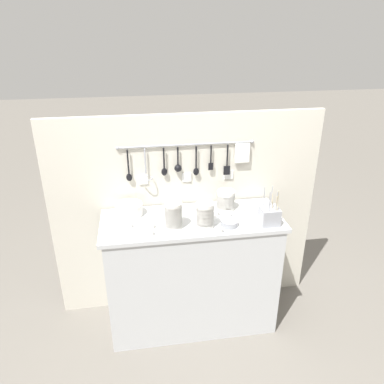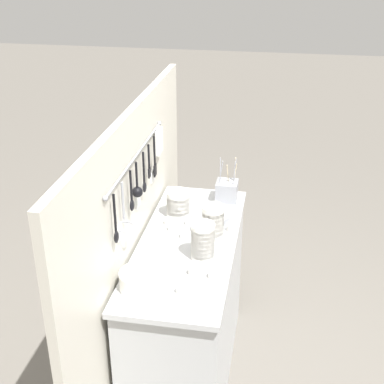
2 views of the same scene
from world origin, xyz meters
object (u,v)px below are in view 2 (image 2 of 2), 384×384
object	(u,v)px
cup_front_left	(168,221)
cup_back_right	(189,222)
bowl_stack_back_corner	(203,241)
plate_stack	(141,280)
cup_back_left	(190,205)
cup_by_caddy	(231,228)
cup_front_right	(181,290)
cup_edge_far	(184,235)
cup_beside_plates	(172,228)
bowl_stack_tall_left	(213,222)
cup_centre	(193,271)
cup_mid_row	(197,215)
cup_edge_near	(213,275)
steel_mixing_bowl	(219,219)
cutlery_caddy	(227,191)
bowl_stack_wide_centre	(178,204)

from	to	relation	value
cup_front_left	cup_back_right	bearing A→B (deg)	-82.29
bowl_stack_back_corner	plate_stack	world-z (taller)	bowl_stack_back_corner
cup_back_left	cup_by_caddy	bearing A→B (deg)	-130.98
cup_back_left	cup_by_caddy	distance (m)	0.36
cup_back_right	cup_front_right	bearing A→B (deg)	-172.83
cup_back_right	cup_edge_far	bearing A→B (deg)	-179.29
cup_back_left	cup_beside_plates	xyz separation A→B (m)	(-0.29, 0.05, 0.00)
cup_front_left	cup_back_left	distance (m)	0.24
bowl_stack_tall_left	cup_centre	distance (m)	0.38
cup_front_left	cup_mid_row	xyz separation A→B (m)	(0.10, -0.15, 0.00)
cup_edge_near	bowl_stack_back_corner	bearing A→B (deg)	25.00
cup_by_caddy	cup_front_left	bearing A→B (deg)	87.79
cup_by_caddy	cup_beside_plates	distance (m)	0.33
plate_stack	cup_front_right	distance (m)	0.19
steel_mixing_bowl	cup_beside_plates	world-z (taller)	steel_mixing_bowl
cup_centre	cup_back_left	xyz separation A→B (m)	(0.69, 0.14, 0.00)
cup_back_left	steel_mixing_bowl	bearing A→B (deg)	-127.27
bowl_stack_back_corner	cutlery_caddy	xyz separation A→B (m)	(0.68, -0.04, -0.04)
bowl_stack_back_corner	cup_by_caddy	xyz separation A→B (m)	(0.30, -0.11, -0.08)
cup_by_caddy	cup_back_right	bearing A→B (deg)	83.08
cup_front_left	cup_centre	bearing A→B (deg)	-154.42
bowl_stack_back_corner	cup_centre	distance (m)	0.17
bowl_stack_back_corner	cup_by_caddy	size ratio (longest dim) A/B	4.29
bowl_stack_tall_left	cup_edge_far	size ratio (longest dim) A/B	4.06
cup_back_right	cup_front_left	distance (m)	0.12
steel_mixing_bowl	cup_by_caddy	bearing A→B (deg)	-138.67
bowl_stack_back_corner	cup_back_right	world-z (taller)	bowl_stack_back_corner
cutlery_caddy	cup_edge_far	xyz separation A→B (m)	(-0.49, 0.17, -0.05)
bowl_stack_tall_left	cup_mid_row	bearing A→B (deg)	31.47
cup_back_right	cup_edge_near	bearing A→B (deg)	-157.21
bowl_stack_wide_centre	cup_centre	world-z (taller)	bowl_stack_wide_centre
cup_back_right	cup_back_left	bearing A→B (deg)	8.42
bowl_stack_wide_centre	cutlery_caddy	bearing A→B (deg)	-44.96
cup_back_right	cup_front_left	world-z (taller)	same
cutlery_caddy	cup_back_right	world-z (taller)	cutlery_caddy
cup_back_right	bowl_stack_back_corner	bearing A→B (deg)	-158.33
bowl_stack_wide_centre	cup_beside_plates	bearing A→B (deg)	-180.00
cup_edge_near	cup_front_right	xyz separation A→B (m)	(-0.14, 0.13, 0.00)
plate_stack	cup_by_caddy	distance (m)	0.70
plate_stack	cup_by_caddy	xyz separation A→B (m)	(0.60, -0.35, -0.03)
cup_by_caddy	cup_beside_plates	size ratio (longest dim) A/B	1.00
steel_mixing_bowl	cutlery_caddy	bearing A→B (deg)	-2.27
cutlery_caddy	cup_edge_near	size ratio (longest dim) A/B	5.98
cup_back_right	cup_front_right	xyz separation A→B (m)	(-0.64, -0.08, 0.00)
cup_edge_near	cup_by_caddy	xyz separation A→B (m)	(0.46, -0.03, 0.00)
steel_mixing_bowl	cup_mid_row	world-z (taller)	steel_mixing_bowl
cup_centre	cup_front_right	world-z (taller)	same
bowl_stack_wide_centre	cup_by_caddy	distance (m)	0.35
cup_edge_near	cup_beside_plates	bearing A→B (deg)	34.94
cup_back_right	cup_front_left	size ratio (longest dim) A/B	1.00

